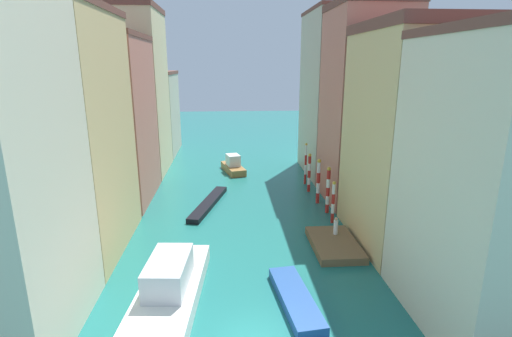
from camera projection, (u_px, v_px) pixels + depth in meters
ground_plane at (238, 191)px, 43.81m from camera, size 154.00×154.00×0.00m
building_left_1 at (67, 134)px, 28.03m from camera, size 7.16×11.42×17.99m
building_left_2 at (113, 120)px, 39.36m from camera, size 7.16×11.14×16.85m
building_left_3 at (136, 92)px, 49.52m from camera, size 7.16×10.59×20.87m
building_left_4 at (153, 113)px, 61.30m from camera, size 7.16×11.42×12.89m
building_right_0 at (496, 185)px, 19.88m from camera, size 7.16×9.77×15.79m
building_right_1 at (407, 137)px, 29.57m from camera, size 7.16×10.90×16.99m
building_right_2 at (363, 106)px, 38.94m from camera, size 7.16×8.87×19.74m
building_right_3 at (335, 95)px, 48.80m from camera, size 7.16×11.64×20.40m
waterfront_dock at (334, 244)px, 30.23m from camera, size 3.47×5.84×0.57m
person_on_dock at (336, 226)px, 31.22m from camera, size 0.36×0.36×1.46m
mooring_pole_0 at (333, 202)px, 34.60m from camera, size 0.31×0.31×3.93m
mooring_pole_1 at (328, 189)px, 36.88m from camera, size 0.38×0.38×4.58m
mooring_pole_2 at (318, 181)px, 39.47m from camera, size 0.39×0.39×4.69m
mooring_pole_3 at (309, 172)px, 43.15m from camera, size 0.36×0.36×4.39m
mooring_pole_4 at (306, 163)px, 45.80m from camera, size 0.29×0.29×4.99m
vaporetto_white at (170, 287)px, 23.26m from camera, size 4.35×10.91×2.82m
gondola_black at (209, 203)px, 39.24m from camera, size 3.71×9.76×0.50m
motorboat_0 at (295, 299)px, 23.18m from camera, size 2.52×6.73×0.63m
motorboat_1 at (233, 166)px, 51.43m from camera, size 3.35×6.06×2.34m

